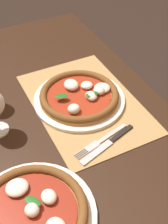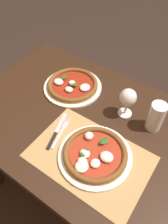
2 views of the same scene
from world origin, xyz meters
name	(u,v)px [view 2 (image 2 of 2)]	position (x,y,z in m)	size (l,w,h in m)	color
ground_plane	(94,190)	(0.00, 0.00, 0.00)	(24.00, 24.00, 0.00)	black
dining_table	(99,140)	(0.00, 0.00, 0.63)	(1.38, 0.81, 0.74)	black
paper_placemat	(90,157)	(0.05, -0.16, 0.74)	(0.49, 0.33, 0.00)	#A88451
pizza_near	(95,154)	(0.07, -0.14, 0.76)	(0.31, 0.31, 0.05)	silver
pizza_far	(73,85)	(-0.27, 0.15, 0.76)	(0.32, 0.32, 0.05)	silver
wine_glass	(128,98)	(0.05, 0.14, 0.85)	(0.08, 0.08, 0.16)	silver
pint_glass	(156,117)	(0.20, 0.15, 0.81)	(0.07, 0.07, 0.15)	silver
fork	(62,131)	(-0.13, -0.12, 0.75)	(0.06, 0.20, 0.00)	#B7B7BC
knife	(57,130)	(-0.15, -0.13, 0.75)	(0.08, 0.21, 0.01)	black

